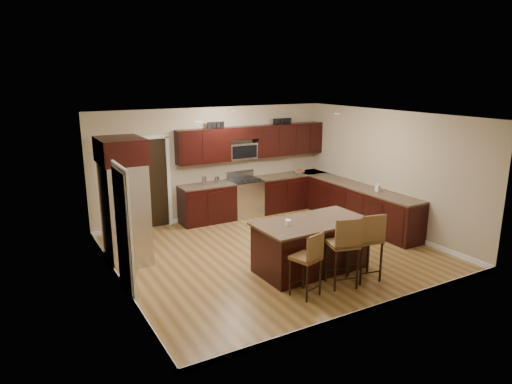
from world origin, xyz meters
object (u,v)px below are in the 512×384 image
island (311,247)px  refrigerator (124,200)px  stool_left (309,257)px  stool_right (368,239)px  range (245,197)px  stool_mid (345,244)px

island → refrigerator: size_ratio=0.88×
stool_left → stool_right: bearing=-16.8°
range → island: bearing=-98.4°
island → stool_right: size_ratio=1.72×
stool_mid → stool_right: bearing=15.2°
island → stool_left: size_ratio=1.95×
stool_left → stool_right: (1.22, -0.01, 0.09)m
range → stool_left: bearing=-105.3°
island → stool_left: bearing=-129.7°
island → stool_right: 1.07m
range → stool_mid: (-0.47, -4.32, 0.29)m
stool_right → refrigerator: size_ratio=0.51×
range → stool_right: size_ratio=0.92×
island → stool_right: bearing=-58.2°
island → range: bearing=80.0°
island → stool_left: 1.10m
stool_mid → refrigerator: (-2.83, 2.87, 0.44)m
range → stool_right: 4.33m
range → stool_right: bearing=-89.4°
stool_right → stool_mid: bearing=-170.1°
island → stool_left: stool_left is taller
stool_left → stool_right: size_ratio=0.88×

